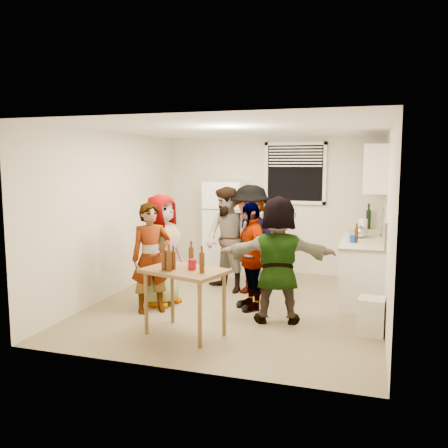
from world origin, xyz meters
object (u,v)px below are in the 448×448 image
(beer_bottle_counter, at_px, (356,242))
(guest_back_right, at_px, (250,294))
(wine_bottle, at_px, (368,229))
(guest_stripe, at_px, (152,312))
(guest_grey, at_px, (163,304))
(kettle, at_px, (360,238))
(beer_bottle_table, at_px, (174,269))
(red_cup, at_px, (192,270))
(blue_cup, at_px, (352,243))
(guest_black, at_px, (250,308))
(guest_back_left, at_px, (228,291))
(serving_table, at_px, (185,334))
(trash_bin, at_px, (371,314))
(guest_orange, at_px, (277,321))
(refrigerator, at_px, (226,228))

(beer_bottle_counter, relative_size, guest_back_right, 0.12)
(wine_bottle, relative_size, guest_stripe, 0.22)
(guest_grey, bearing_deg, kettle, -47.67)
(beer_bottle_table, bearing_deg, red_cup, 13.32)
(wine_bottle, xyz_separation_m, blue_cup, (-0.20, -1.55, -0.00))
(guest_back_right, bearing_deg, guest_black, -46.68)
(guest_stripe, bearing_deg, wine_bottle, 7.48)
(kettle, xyz_separation_m, guest_back_left, (-2.01, -0.35, -0.90))
(blue_cup, bearing_deg, guest_grey, -162.17)
(serving_table, distance_m, guest_black, 1.32)
(serving_table, bearing_deg, blue_cup, 45.88)
(guest_black, bearing_deg, serving_table, -58.95)
(blue_cup, height_order, trash_bin, blue_cup)
(beer_bottle_table, distance_m, guest_stripe, 1.25)
(guest_grey, bearing_deg, wine_bottle, -33.32)
(beer_bottle_table, relative_size, guest_stripe, 0.14)
(blue_cup, relative_size, guest_orange, 0.07)
(refrigerator, xyz_separation_m, guest_stripe, (-0.29, -2.53, -0.85))
(refrigerator, height_order, guest_orange, refrigerator)
(guest_back_right, xyz_separation_m, guest_black, (0.19, -0.73, 0.00))
(guest_grey, height_order, guest_back_left, guest_back_left)
(wine_bottle, bearing_deg, trash_bin, -88.15)
(guest_back_right, bearing_deg, kettle, 43.57)
(guest_back_left, xyz_separation_m, guest_orange, (1.04, -1.22, 0.00))
(blue_cup, xyz_separation_m, serving_table, (-1.83, -1.89, -0.90))
(kettle, distance_m, guest_back_left, 2.24)
(beer_bottle_table, bearing_deg, refrigerator, 96.12)
(trash_bin, relative_size, guest_back_left, 0.27)
(serving_table, relative_size, guest_back_left, 0.57)
(guest_back_right, bearing_deg, guest_grey, -111.08)
(trash_bin, xyz_separation_m, guest_orange, (-1.16, 0.13, -0.25))
(serving_table, bearing_deg, guest_back_right, 81.00)
(blue_cup, bearing_deg, guest_orange, -128.64)
(guest_black, bearing_deg, trash_bin, 34.40)
(wine_bottle, relative_size, beer_bottle_counter, 1.59)
(refrigerator, relative_size, guest_back_left, 1.02)
(blue_cup, distance_m, guest_stripe, 3.00)
(beer_bottle_counter, relative_size, red_cup, 1.65)
(beer_bottle_counter, bearing_deg, guest_back_left, 177.59)
(guest_orange, bearing_deg, guest_black, -55.41)
(kettle, height_order, trash_bin, kettle)
(guest_orange, bearing_deg, refrigerator, -72.16)
(kettle, relative_size, guest_back_left, 0.15)
(serving_table, relative_size, guest_back_right, 0.55)
(wine_bottle, xyz_separation_m, red_cup, (-1.94, -3.43, -0.10))
(kettle, height_order, blue_cup, kettle)
(guest_grey, xyz_separation_m, guest_stripe, (0.02, -0.37, 0.00))
(kettle, relative_size, blue_cup, 2.21)
(refrigerator, relative_size, guest_back_right, 1.00)
(blue_cup, distance_m, guest_orange, 1.66)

